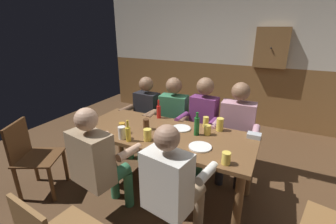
{
  "coord_description": "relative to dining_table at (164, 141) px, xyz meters",
  "views": [
    {
      "loc": [
        1.08,
        -2.24,
        1.87
      ],
      "look_at": [
        0.0,
        -0.06,
        0.97
      ],
      "focal_mm": 24.86,
      "sensor_mm": 36.0,
      "label": 1
    }
  ],
  "objects": [
    {
      "name": "ground_plane",
      "position": [
        0.0,
        0.15,
        -0.66
      ],
      "size": [
        6.29,
        6.29,
        0.0
      ],
      "primitive_type": "plane",
      "color": "#4C331E"
    },
    {
      "name": "back_wall_upper",
      "position": [
        0.0,
        2.65,
        1.18
      ],
      "size": [
        5.24,
        0.12,
        1.35
      ],
      "primitive_type": "cube",
      "color": "beige"
    },
    {
      "name": "back_wall_wainscot",
      "position": [
        0.0,
        2.65,
        -0.08
      ],
      "size": [
        5.24,
        0.12,
        1.16
      ],
      "primitive_type": "cube",
      "color": "brown",
      "rests_on": "ground_plane"
    },
    {
      "name": "dining_table",
      "position": [
        0.0,
        0.0,
        0.0
      ],
      "size": [
        1.97,
        0.84,
        0.76
      ],
      "color": "brown",
      "rests_on": "ground_plane"
    },
    {
      "name": "person_0",
      "position": [
        -0.67,
        0.65,
        -0.0
      ],
      "size": [
        0.51,
        0.52,
        1.19
      ],
      "rotation": [
        0.0,
        0.0,
        3.07
      ],
      "color": "black",
      "rests_on": "ground_plane"
    },
    {
      "name": "person_1",
      "position": [
        -0.21,
        0.64,
        0.02
      ],
      "size": [
        0.55,
        0.56,
        1.22
      ],
      "rotation": [
        0.0,
        0.0,
        3.24
      ],
      "color": "#33724C",
      "rests_on": "ground_plane"
    },
    {
      "name": "person_2",
      "position": [
        0.22,
        0.65,
        0.04
      ],
      "size": [
        0.51,
        0.51,
        1.27
      ],
      "rotation": [
        0.0,
        0.0,
        3.07
      ],
      "color": "#6B2D66",
      "rests_on": "ground_plane"
    },
    {
      "name": "person_3",
      "position": [
        0.67,
        0.66,
        0.03
      ],
      "size": [
        0.57,
        0.52,
        1.25
      ],
      "rotation": [
        0.0,
        0.0,
        3.19
      ],
      "color": "#B78493",
      "rests_on": "ground_plane"
    },
    {
      "name": "person_4",
      "position": [
        -0.38,
        -0.66,
        0.01
      ],
      "size": [
        0.6,
        0.59,
        1.21
      ],
      "rotation": [
        0.0,
        0.0,
        -0.17
      ],
      "color": "#997F60",
      "rests_on": "ground_plane"
    },
    {
      "name": "person_5",
      "position": [
        0.41,
        -0.64,
        0.0
      ],
      "size": [
        0.55,
        0.59,
        1.2
      ],
      "rotation": [
        0.0,
        0.0,
        -0.17
      ],
      "color": "silver",
      "rests_on": "ground_plane"
    },
    {
      "name": "chair_empty_near_left",
      "position": [
        -1.36,
        -0.69,
        -0.18
      ],
      "size": [
        0.59,
        0.59,
        0.88
      ],
      "rotation": [
        0.0,
        0.0,
        -1.1
      ],
      "color": "brown",
      "rests_on": "ground_plane"
    },
    {
      "name": "table_candle",
      "position": [
        0.07,
        -0.3,
        0.14
      ],
      "size": [
        0.04,
        0.04,
        0.08
      ],
      "primitive_type": "cylinder",
      "color": "#F9E08C",
      "rests_on": "dining_table"
    },
    {
      "name": "condiment_caddy",
      "position": [
        0.91,
        0.3,
        0.13
      ],
      "size": [
        0.14,
        0.1,
        0.05
      ],
      "primitive_type": "cube",
      "color": "#B2B7BC",
      "rests_on": "dining_table"
    },
    {
      "name": "plate_0",
      "position": [
        0.47,
        -0.15,
        0.11
      ],
      "size": [
        0.22,
        0.22,
        0.01
      ],
      "primitive_type": "cylinder",
      "color": "white",
      "rests_on": "dining_table"
    },
    {
      "name": "plate_1",
      "position": [
        0.13,
        0.17,
        0.11
      ],
      "size": [
        0.22,
        0.22,
        0.01
      ],
      "primitive_type": "cylinder",
      "color": "white",
      "rests_on": "dining_table"
    },
    {
      "name": "bottle_0",
      "position": [
        -0.24,
        -0.35,
        0.19
      ],
      "size": [
        0.05,
        0.05,
        0.23
      ],
      "color": "gold",
      "rests_on": "dining_table"
    },
    {
      "name": "bottle_1",
      "position": [
        -0.27,
        0.36,
        0.19
      ],
      "size": [
        0.05,
        0.05,
        0.24
      ],
      "color": "red",
      "rests_on": "dining_table"
    },
    {
      "name": "bottle_2",
      "position": [
        0.34,
        0.1,
        0.21
      ],
      "size": [
        0.06,
        0.06,
        0.26
      ],
      "color": "#195923",
      "rests_on": "dining_table"
    },
    {
      "name": "pint_glass_0",
      "position": [
        -0.07,
        -0.25,
        0.16
      ],
      "size": [
        0.08,
        0.08,
        0.12
      ],
      "primitive_type": "cylinder",
      "color": "#E5C64C",
      "rests_on": "dining_table"
    },
    {
      "name": "pint_glass_1",
      "position": [
        0.37,
        0.35,
        0.17
      ],
      "size": [
        0.07,
        0.07,
        0.13
      ],
      "primitive_type": "cylinder",
      "color": "#E5C64C",
      "rests_on": "dining_table"
    },
    {
      "name": "pint_glass_2",
      "position": [
        -0.33,
        -0.33,
        0.17
      ],
      "size": [
        0.08,
        0.08,
        0.13
      ],
      "primitive_type": "cylinder",
      "color": "white",
      "rests_on": "dining_table"
    },
    {
      "name": "pint_glass_3",
      "position": [
        0.45,
        0.16,
        0.16
      ],
      "size": [
        0.07,
        0.07,
        0.11
      ],
      "primitive_type": "cylinder",
      "color": "#E5C64C",
      "rests_on": "dining_table"
    },
    {
      "name": "pint_glass_4",
      "position": [
        0.54,
        0.32,
        0.18
      ],
      "size": [
        0.08,
        0.08,
        0.15
      ],
      "primitive_type": "cylinder",
      "color": "#E5C64C",
      "rests_on": "dining_table"
    },
    {
      "name": "pint_glass_5",
      "position": [
        -0.41,
        -0.22,
        0.16
      ],
      "size": [
        0.07,
        0.07,
        0.12
      ],
      "primitive_type": "cylinder",
      "color": "gold",
      "rests_on": "dining_table"
    },
    {
      "name": "pint_glass_6",
      "position": [
        -0.23,
        -0.01,
        0.16
      ],
      "size": [
        0.07,
        0.07,
        0.12
      ],
      "primitive_type": "cylinder",
      "color": "#4C2D19",
      "rests_on": "dining_table"
    },
    {
      "name": "pint_glass_7",
      "position": [
        0.76,
        -0.33,
        0.16
      ],
      "size": [
        0.08,
        0.08,
        0.11
      ],
      "primitive_type": "cylinder",
      "color": "#E5C64C",
      "rests_on": "dining_table"
    },
    {
      "name": "wall_dart_cabinet",
      "position": [
        0.84,
        2.52,
        0.86
      ],
      "size": [
        0.56,
        0.15,
        0.7
      ],
      "color": "brown"
    }
  ]
}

